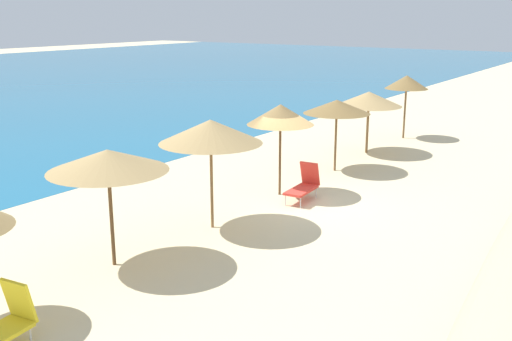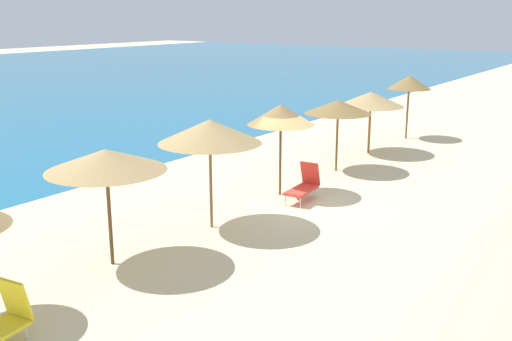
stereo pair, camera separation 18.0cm
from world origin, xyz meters
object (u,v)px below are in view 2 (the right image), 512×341
Objects in this scene: beach_umbrella_4 at (338,107)px; beach_umbrella_1 at (106,160)px; beach_umbrella_3 at (281,115)px; lounge_chair_1 at (304,185)px; beach_umbrella_2 at (210,131)px; beach_umbrella_5 at (371,99)px; beach_umbrella_6 at (409,82)px.

beach_umbrella_1 is at bearing 178.49° from beach_umbrella_4.
beach_umbrella_3 is 2.23m from lounge_chair_1.
beach_umbrella_2 is at bearing -178.30° from beach_umbrella_3.
beach_umbrella_4 is 3.29m from beach_umbrella_5.
beach_umbrella_3 is 1.00× the size of beach_umbrella_6.
beach_umbrella_5 is at bearing 177.69° from beach_umbrella_6.
beach_umbrella_2 is 1.02× the size of beach_umbrella_3.
beach_umbrella_3 reaches higher than beach_umbrella_5.
beach_umbrella_5 is at bearing -85.68° from lounge_chair_1.
beach_umbrella_6 reaches higher than beach_umbrella_5.
beach_umbrella_4 is (3.63, -0.06, -0.21)m from beach_umbrella_3.
beach_umbrella_1 is 3.18m from beach_umbrella_2.
beach_umbrella_2 is at bearing -179.47° from beach_umbrella_6.
beach_umbrella_3 is 10.60m from beach_umbrella_6.
beach_umbrella_5 is at bearing 4.21° from beach_umbrella_4.
beach_umbrella_2 is at bearing -178.46° from beach_umbrella_5.
beach_umbrella_1 is 13.59m from beach_umbrella_5.
lounge_chair_1 is (3.43, -0.82, -2.09)m from beach_umbrella_2.
beach_umbrella_5 is 7.28m from lounge_chair_1.
beach_umbrella_1 is 10.31m from beach_umbrella_4.
beach_umbrella_1 reaches higher than beach_umbrella_5.
lounge_chair_1 is (-0.08, -0.92, -2.03)m from beach_umbrella_3.
beach_umbrella_3 reaches higher than beach_umbrella_4.
beach_umbrella_3 is 6.92m from beach_umbrella_5.
beach_umbrella_5 is (10.42, 0.28, -0.38)m from beach_umbrella_2.
beach_umbrella_2 is 10.43m from beach_umbrella_5.
beach_umbrella_3 reaches higher than beach_umbrella_1.
beach_umbrella_6 is at bearing -0.59° from beach_umbrella_1.
beach_umbrella_4 is at bearing -81.62° from lounge_chair_1.
beach_umbrella_3 reaches higher than beach_umbrella_6.
beach_umbrella_1 is 6.68m from beach_umbrella_3.
beach_umbrella_1 is at bearing 179.41° from beach_umbrella_6.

